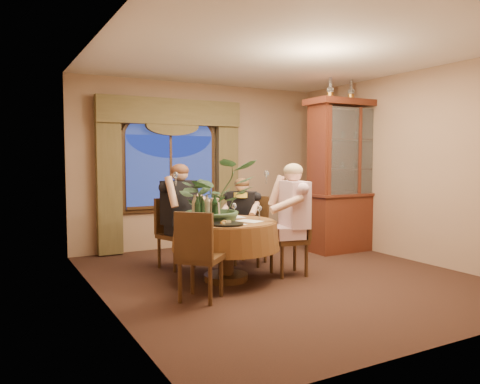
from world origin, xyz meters
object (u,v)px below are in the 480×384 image
olive_bowl (229,219)px  dining_table (226,251)px  person_pink (294,219)px  wine_bottle_5 (202,209)px  wine_bottle_0 (198,210)px  person_back (179,216)px  china_cabinet (350,176)px  oil_lamp_left (330,88)px  stoneware_vase (215,209)px  wine_bottle_1 (207,208)px  wine_bottle_2 (195,208)px  wine_bottle_3 (215,209)px  oil_lamp_right (371,92)px  chair_right (289,238)px  wine_bottle_4 (200,207)px  chair_back_right (250,231)px  chair_front_left (201,256)px  centerpiece_plant (214,169)px  chair_back (176,234)px  oil_lamp_center (351,90)px  person_scarf (242,221)px

olive_bowl → dining_table: bearing=144.9°
person_pink → wine_bottle_5: 1.27m
wine_bottle_0 → person_back: bearing=81.6°
china_cabinet → wine_bottle_0: 3.24m
oil_lamp_left → olive_bowl: (-2.21, -0.80, -1.86)m
stoneware_vase → wine_bottle_1: 0.11m
wine_bottle_2 → wine_bottle_5: bearing=-80.9°
wine_bottle_0 → wine_bottle_2: 0.22m
wine_bottle_3 → wine_bottle_5: bearing=-179.7°
oil_lamp_right → chair_right: (-2.26, -0.91, -2.15)m
oil_lamp_left → olive_bowl: bearing=-160.2°
wine_bottle_3 → wine_bottle_4: same height
chair_back_right → wine_bottle_2: size_ratio=2.91×
oil_lamp_right → chair_front_left: size_ratio=0.35×
chair_front_left → olive_bowl: 0.89m
centerpiece_plant → wine_bottle_0: (-0.35, -0.26, -0.48)m
china_cabinet → oil_lamp_left: size_ratio=7.24×
person_back → wine_bottle_3: (0.11, -0.91, 0.19)m
dining_table → chair_right: chair_right is taller
chair_back_right → chair_back: bearing=33.0°
dining_table → person_back: (-0.28, 0.86, 0.35)m
centerpiece_plant → wine_bottle_3: bearing=-114.2°
chair_back_right → chair_back: 1.06m
stoneware_vase → person_pink: bearing=-14.4°
china_cabinet → wine_bottle_2: bearing=-167.7°
oil_lamp_right → chair_back: (-3.41, 0.14, -2.15)m
wine_bottle_1 → wine_bottle_2: bearing=169.9°
oil_lamp_center → chair_back_right: bearing=-175.9°
dining_table → wine_bottle_5: 0.64m
olive_bowl → person_pink: bearing=-9.5°
wine_bottle_0 → centerpiece_plant: bearing=37.5°
person_back → oil_lamp_center: bearing=160.0°
oil_lamp_center → centerpiece_plant: oil_lamp_center is taller
wine_bottle_1 → chair_back_right: bearing=30.7°
wine_bottle_3 → dining_table: bearing=16.7°
person_scarf → person_pink: bearing=150.5°
chair_back_right → wine_bottle_3: wine_bottle_3 is taller
centerpiece_plant → wine_bottle_5: size_ratio=3.42×
oil_lamp_center → wine_bottle_5: (-3.02, -0.82, -1.72)m
oil_lamp_center → olive_bowl: (-2.64, -0.80, -1.86)m
chair_right → person_pink: person_pink is taller
dining_table → oil_lamp_center: (2.68, 0.77, 2.26)m
person_pink → wine_bottle_4: bearing=85.1°
chair_right → wine_bottle_5: bearing=95.3°
chair_back → wine_bottle_3: size_ratio=2.91×
chair_front_left → centerpiece_plant: bearing=100.7°
oil_lamp_left → olive_bowl: 3.00m
chair_front_left → chair_back_right: bearing=88.4°
oil_lamp_left → oil_lamp_right: size_ratio=1.00×
chair_right → wine_bottle_3: 1.11m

